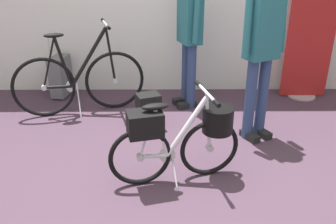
{
  "coord_description": "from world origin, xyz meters",
  "views": [
    {
      "loc": [
        0.02,
        -2.51,
        1.85
      ],
      "look_at": [
        0.04,
        0.34,
        0.55
      ],
      "focal_mm": 39.05,
      "sensor_mm": 36.0,
      "label": 1
    }
  ],
  "objects_px": {
    "floor_banner_stand": "(311,38)",
    "backpack_on_floor": "(149,111)",
    "folding_bike_foreground": "(181,135)",
    "visitor_browsing": "(189,30)",
    "rolling_suitcase": "(60,76)",
    "visitor_near_wall": "(263,42)",
    "display_bike_left": "(80,81)"
  },
  "relations": [
    {
      "from": "display_bike_left",
      "to": "visitor_browsing",
      "type": "bearing_deg",
      "value": 8.69
    },
    {
      "from": "visitor_browsing",
      "to": "backpack_on_floor",
      "type": "distance_m",
      "value": 1.08
    },
    {
      "from": "folding_bike_foreground",
      "to": "rolling_suitcase",
      "type": "xyz_separation_m",
      "value": [
        -1.52,
        1.94,
        -0.14
      ]
    },
    {
      "from": "display_bike_left",
      "to": "rolling_suitcase",
      "type": "height_order",
      "value": "display_bike_left"
    },
    {
      "from": "display_bike_left",
      "to": "visitor_browsing",
      "type": "xyz_separation_m",
      "value": [
        1.29,
        0.2,
        0.55
      ]
    },
    {
      "from": "floor_banner_stand",
      "to": "visitor_browsing",
      "type": "xyz_separation_m",
      "value": [
        -1.55,
        -0.28,
        0.15
      ]
    },
    {
      "from": "floor_banner_stand",
      "to": "backpack_on_floor",
      "type": "distance_m",
      "value": 2.29
    },
    {
      "from": "rolling_suitcase",
      "to": "visitor_near_wall",
      "type": "bearing_deg",
      "value": -26.45
    },
    {
      "from": "visitor_near_wall",
      "to": "backpack_on_floor",
      "type": "distance_m",
      "value": 1.41
    },
    {
      "from": "visitor_near_wall",
      "to": "visitor_browsing",
      "type": "bearing_deg",
      "value": 128.1
    },
    {
      "from": "folding_bike_foreground",
      "to": "visitor_near_wall",
      "type": "relative_size",
      "value": 0.63
    },
    {
      "from": "backpack_on_floor",
      "to": "folding_bike_foreground",
      "type": "bearing_deg",
      "value": -72.49
    },
    {
      "from": "display_bike_left",
      "to": "rolling_suitcase",
      "type": "relative_size",
      "value": 1.79
    },
    {
      "from": "display_bike_left",
      "to": "rolling_suitcase",
      "type": "distance_m",
      "value": 0.66
    },
    {
      "from": "visitor_browsing",
      "to": "folding_bike_foreground",
      "type": "bearing_deg",
      "value": -95.44
    },
    {
      "from": "floor_banner_stand",
      "to": "rolling_suitcase",
      "type": "height_order",
      "value": "floor_banner_stand"
    },
    {
      "from": "visitor_browsing",
      "to": "rolling_suitcase",
      "type": "distance_m",
      "value": 1.83
    },
    {
      "from": "display_bike_left",
      "to": "floor_banner_stand",
      "type": "bearing_deg",
      "value": 9.5
    },
    {
      "from": "visitor_near_wall",
      "to": "rolling_suitcase",
      "type": "height_order",
      "value": "visitor_near_wall"
    },
    {
      "from": "floor_banner_stand",
      "to": "backpack_on_floor",
      "type": "xyz_separation_m",
      "value": [
        -2.02,
        -0.88,
        -0.6
      ]
    },
    {
      "from": "display_bike_left",
      "to": "visitor_browsing",
      "type": "distance_m",
      "value": 1.42
    },
    {
      "from": "floor_banner_stand",
      "to": "folding_bike_foreground",
      "type": "bearing_deg",
      "value": -132.06
    },
    {
      "from": "floor_banner_stand",
      "to": "visitor_near_wall",
      "type": "height_order",
      "value": "floor_banner_stand"
    },
    {
      "from": "folding_bike_foreground",
      "to": "display_bike_left",
      "type": "bearing_deg",
      "value": 128.93
    },
    {
      "from": "rolling_suitcase",
      "to": "folding_bike_foreground",
      "type": "bearing_deg",
      "value": -51.86
    },
    {
      "from": "floor_banner_stand",
      "to": "rolling_suitcase",
      "type": "distance_m",
      "value": 3.27
    },
    {
      "from": "visitor_near_wall",
      "to": "backpack_on_floor",
      "type": "height_order",
      "value": "visitor_near_wall"
    },
    {
      "from": "folding_bike_foreground",
      "to": "visitor_near_wall",
      "type": "height_order",
      "value": "visitor_near_wall"
    },
    {
      "from": "folding_bike_foreground",
      "to": "backpack_on_floor",
      "type": "height_order",
      "value": "folding_bike_foreground"
    },
    {
      "from": "folding_bike_foreground",
      "to": "visitor_browsing",
      "type": "bearing_deg",
      "value": 84.56
    },
    {
      "from": "display_bike_left",
      "to": "visitor_browsing",
      "type": "height_order",
      "value": "visitor_browsing"
    },
    {
      "from": "floor_banner_stand",
      "to": "visitor_near_wall",
      "type": "relative_size",
      "value": 1.01
    }
  ]
}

